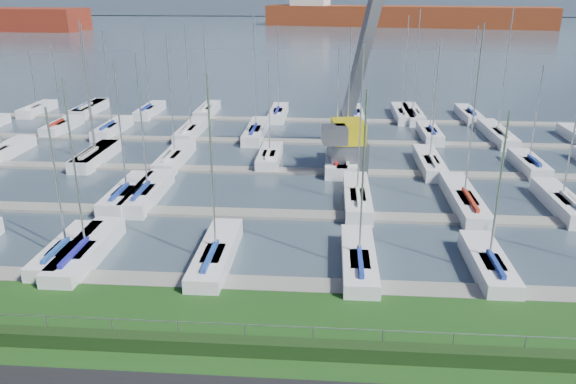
{
  "coord_description": "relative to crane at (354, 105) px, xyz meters",
  "views": [
    {
      "loc": [
        2.44,
        -20.79,
        15.11
      ],
      "look_at": [
        0.0,
        12.0,
        3.0
      ],
      "focal_mm": 35.0,
      "sensor_mm": 36.0,
      "label": 1
    }
  ],
  "objects": [
    {
      "name": "sailboat_fleet",
      "position": [
        -6.69,
        1.36,
        0.1
      ],
      "size": [
        74.94,
        50.15,
        13.53
      ],
      "color": "silver",
      "rests_on": "water"
    },
    {
      "name": "cargo_ship_mid",
      "position": [
        23.0,
        189.03,
        -1.89
      ],
      "size": [
        113.16,
        39.08,
        21.5
      ],
      "rotation": [
        0.0,
        0.0,
        -0.19
      ],
      "color": "maroon",
      "rests_on": "water"
    },
    {
      "name": "foothill",
      "position": [
        -4.57,
        302.08,
        0.67
      ],
      "size": [
        900.0,
        80.0,
        12.0
      ],
      "primitive_type": "cube",
      "color": "#465467",
      "rests_on": "water"
    },
    {
      "name": "water",
      "position": [
        -4.57,
        232.08,
        -5.73
      ],
      "size": [
        800.0,
        540.0,
        0.2
      ],
      "primitive_type": "cube",
      "color": "#3D4C59"
    },
    {
      "name": "crane",
      "position": [
        0.0,
        0.0,
        0.0
      ],
      "size": [
        6.36,
        13.22,
        22.35
      ],
      "rotation": [
        0.0,
        0.0,
        0.14
      ],
      "color": "#575A5F",
      "rests_on": "water"
    },
    {
      "name": "docks",
      "position": [
        -4.57,
        -1.92,
        -5.55
      ],
      "size": [
        90.0,
        41.6,
        0.25
      ],
      "color": "gray",
      "rests_on": "water"
    },
    {
      "name": "fence",
      "position": [
        -4.57,
        -27.92,
        -4.13
      ],
      "size": [
        80.0,
        0.04,
        0.04
      ],
      "primitive_type": "cylinder",
      "rotation": [
        0.0,
        1.57,
        0.0
      ],
      "color": "gray",
      "rests_on": "grass"
    },
    {
      "name": "hedge",
      "position": [
        -4.57,
        -28.32,
        -4.98
      ],
      "size": [
        80.0,
        0.7,
        0.7
      ],
      "primitive_type": "cube",
      "color": "black",
      "rests_on": "grass"
    }
  ]
}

